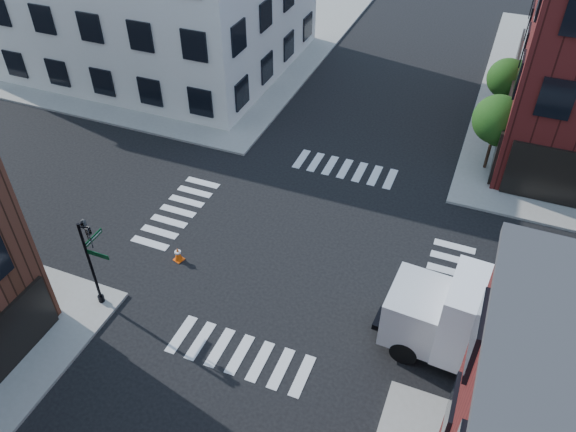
# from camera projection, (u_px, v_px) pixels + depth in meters

# --- Properties ---
(ground) EXTENTS (120.00, 120.00, 0.00)m
(ground) POSITION_uv_depth(u_px,v_px,m) (302.00, 245.00, 27.59)
(ground) COLOR black
(ground) RESTS_ON ground
(sidewalk_nw) EXTENTS (30.00, 30.00, 0.15)m
(sidewalk_nw) POSITION_uv_depth(u_px,v_px,m) (162.00, 29.00, 48.50)
(sidewalk_nw) COLOR gray
(sidewalk_nw) RESTS_ON ground
(tree_near) EXTENTS (2.69, 2.69, 4.49)m
(tree_near) POSITION_uv_depth(u_px,v_px,m) (498.00, 122.00, 30.48)
(tree_near) COLOR black
(tree_near) RESTS_ON ground
(tree_far) EXTENTS (2.43, 2.43, 4.07)m
(tree_far) POSITION_uv_depth(u_px,v_px,m) (507.00, 80.00, 34.92)
(tree_far) COLOR black
(tree_far) RESTS_ON ground
(signal_pole) EXTENTS (1.29, 1.24, 4.60)m
(signal_pole) POSITION_uv_depth(u_px,v_px,m) (91.00, 255.00, 22.94)
(signal_pole) COLOR black
(signal_pole) RESTS_ON ground
(box_truck) EXTENTS (9.07, 3.22, 4.04)m
(box_truck) POSITION_uv_depth(u_px,v_px,m) (509.00, 335.00, 20.74)
(box_truck) COLOR white
(box_truck) RESTS_ON ground
(traffic_cone) EXTENTS (0.53, 0.53, 0.78)m
(traffic_cone) POSITION_uv_depth(u_px,v_px,m) (178.00, 254.00, 26.55)
(traffic_cone) COLOR #FD570B
(traffic_cone) RESTS_ON ground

